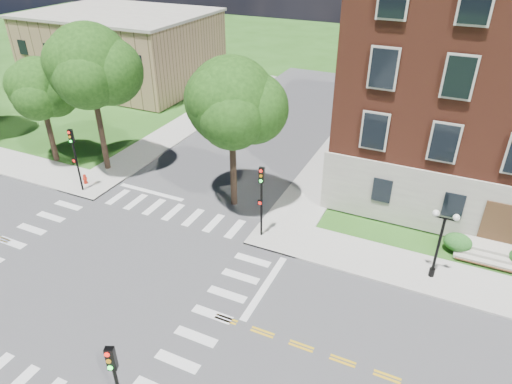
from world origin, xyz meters
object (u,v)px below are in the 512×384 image
at_px(traffic_signal_ne, 261,193).
at_px(fire_hydrant, 85,179).
at_px(traffic_signal_nw, 74,152).
at_px(traffic_signal_se, 116,382).
at_px(twin_lamp_west, 440,241).

distance_m(traffic_signal_ne, fire_hydrant, 15.15).
relative_size(traffic_signal_nw, fire_hydrant, 6.40).
distance_m(traffic_signal_se, fire_hydrant, 21.59).
bearing_deg(twin_lamp_west, traffic_signal_nw, -177.99).
xyz_separation_m(traffic_signal_ne, traffic_signal_nw, (-14.39, -0.40, 0.00)).
distance_m(traffic_signal_nw, twin_lamp_west, 24.67).
bearing_deg(traffic_signal_ne, traffic_signal_se, -86.87).
bearing_deg(traffic_signal_ne, fire_hydrant, 178.18).
bearing_deg(traffic_signal_ne, traffic_signal_nw, -178.40).
bearing_deg(traffic_signal_nw, fire_hydrant, 120.23).
relative_size(twin_lamp_west, fire_hydrant, 5.64).
height_order(traffic_signal_se, traffic_signal_nw, same).
height_order(traffic_signal_se, twin_lamp_west, traffic_signal_se).
bearing_deg(traffic_signal_nw, twin_lamp_west, 2.01).
bearing_deg(twin_lamp_west, fire_hydrant, 179.98).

